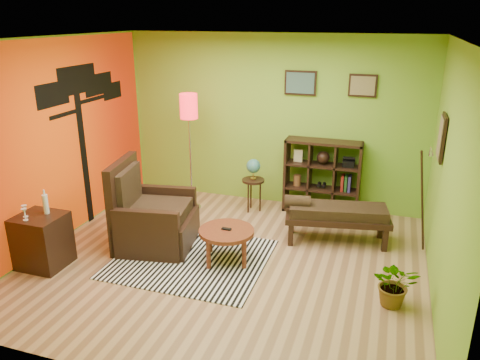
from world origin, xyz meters
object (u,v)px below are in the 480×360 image
(side_cabinet, at_px, (42,240))
(cube_shelf, at_px, (323,177))
(coffee_table, at_px, (226,234))
(floor_lamp, at_px, (189,117))
(bench, at_px, (335,214))
(potted_plant, at_px, (395,288))
(globe_table, at_px, (253,172))
(armchair, at_px, (151,220))

(side_cabinet, relative_size, cube_shelf, 0.84)
(coffee_table, relative_size, floor_lamp, 0.38)
(cube_shelf, relative_size, bench, 0.79)
(bench, bearing_deg, potted_plant, -58.16)
(coffee_table, xyz_separation_m, globe_table, (-0.15, 1.70, 0.29))
(cube_shelf, bearing_deg, bench, -71.80)
(cube_shelf, distance_m, potted_plant, 2.67)
(side_cabinet, relative_size, bench, 0.67)
(cube_shelf, bearing_deg, coffee_table, -114.91)
(floor_lamp, bearing_deg, armchair, -90.32)
(armchair, xyz_separation_m, globe_table, (1.00, 1.60, 0.30))
(bench, bearing_deg, coffee_table, -141.75)
(side_cabinet, distance_m, floor_lamp, 2.81)
(coffee_table, bearing_deg, armchair, 175.01)
(floor_lamp, bearing_deg, potted_plant, -29.58)
(globe_table, distance_m, bench, 1.59)
(side_cabinet, height_order, potted_plant, side_cabinet)
(globe_table, bearing_deg, armchair, -122.02)
(globe_table, relative_size, bench, 0.58)
(floor_lamp, distance_m, potted_plant, 3.96)
(side_cabinet, bearing_deg, cube_shelf, 42.39)
(bench, bearing_deg, side_cabinet, -151.89)
(coffee_table, height_order, globe_table, globe_table)
(armchair, xyz_separation_m, floor_lamp, (0.01, 1.37, 1.18))
(floor_lamp, bearing_deg, bench, -11.29)
(armchair, height_order, globe_table, armchair)
(globe_table, height_order, potted_plant, globe_table)
(armchair, bearing_deg, bench, 20.33)
(coffee_table, height_order, side_cabinet, side_cabinet)
(cube_shelf, xyz_separation_m, bench, (0.33, -1.00, -0.17))
(floor_lamp, bearing_deg, globe_table, 12.97)
(floor_lamp, xyz_separation_m, cube_shelf, (2.06, 0.53, -0.95))
(coffee_table, xyz_separation_m, cube_shelf, (0.93, 1.99, 0.22))
(side_cabinet, relative_size, globe_table, 1.14)
(globe_table, distance_m, cube_shelf, 1.12)
(coffee_table, height_order, potted_plant, coffee_table)
(coffee_table, distance_m, side_cabinet, 2.35)
(globe_table, bearing_deg, bench, -26.70)
(coffee_table, bearing_deg, cube_shelf, 65.09)
(floor_lamp, relative_size, bench, 1.26)
(floor_lamp, height_order, cube_shelf, floor_lamp)
(coffee_table, height_order, armchair, armchair)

